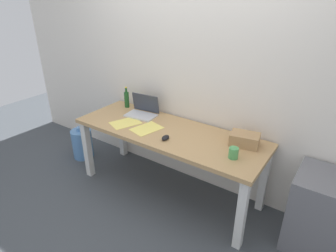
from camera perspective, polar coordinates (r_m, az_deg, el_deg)
The scene contains 12 objects.
ground_plane at distance 3.21m, azimuth -0.00°, elevation -12.65°, with size 8.00×8.00×0.00m, color #42474C.
back_wall at distance 2.94m, azimuth 4.62°, elevation 12.04°, with size 5.20×0.08×2.60m, color silver.
desk at distance 2.86m, azimuth -0.00°, elevation -2.58°, with size 1.96×0.69×0.73m.
laptop_left at distance 3.15m, azimuth -5.14°, elevation 3.02°, with size 0.35×0.26×0.22m.
beer_bottle at distance 3.38m, azimuth -8.29°, elevation 5.36°, with size 0.06×0.06×0.25m.
computer_mouse at distance 2.64m, azimuth -0.53°, elevation -2.35°, with size 0.06×0.10×0.03m, color black.
cardboard_box at distance 2.62m, azimuth 15.12°, elevation -2.63°, with size 0.25×0.17×0.11m, color tan.
coffee_mug at distance 2.41m, azimuth 13.02°, elevation -5.29°, with size 0.08×0.08×0.10m, color #4C9E56.
paper_yellow_folder at distance 2.86m, azimuth -4.31°, elevation -0.52°, with size 0.21×0.30×0.00m, color #F4E06B.
paper_sheet_front_left at distance 3.00m, azimuth -8.54°, elevation 0.63°, with size 0.21×0.30×0.00m, color #F4E06B.
water_cooler_jug at distance 3.85m, azimuth -16.82°, elevation -3.37°, with size 0.26×0.26×0.43m.
filing_cabinet at distance 2.73m, azimuth 27.59°, elevation -14.92°, with size 0.40×0.48×0.69m, color slate.
Camera 1 is at (1.43, -2.07, 1.99)m, focal length 30.36 mm.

